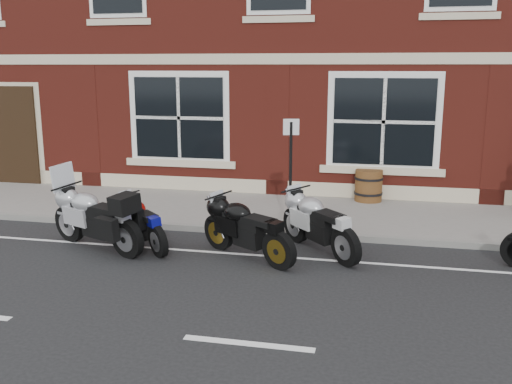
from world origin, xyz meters
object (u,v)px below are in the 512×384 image
moto_sport_red (143,221)px  moto_sport_black (247,227)px  moto_touring_silver (95,215)px  moto_sport_silver (320,222)px  parking_sign (291,166)px  barrel_planter (369,185)px

moto_sport_red → moto_sport_black: size_ratio=0.78×
moto_touring_silver → moto_sport_red: (0.80, 0.27, -0.13)m
moto_sport_silver → parking_sign: size_ratio=0.81×
barrel_planter → moto_touring_silver: bearing=-137.6°
moto_sport_silver → barrel_planter: size_ratio=2.34×
moto_sport_red → parking_sign: (2.50, 1.31, 0.87)m
moto_sport_red → parking_sign: size_ratio=0.67×
moto_sport_red → moto_sport_black: 2.00m
moto_touring_silver → moto_sport_black: 2.79m
moto_sport_red → moto_sport_black: (1.99, -0.21, 0.07)m
moto_sport_black → barrel_planter: moto_sport_black is taller
moto_touring_silver → moto_sport_red: size_ratio=1.49×
moto_touring_silver → barrel_planter: moto_touring_silver is taller
moto_touring_silver → moto_sport_red: bearing=-47.4°
moto_touring_silver → moto_sport_black: size_ratio=1.15×
moto_sport_red → parking_sign: parking_sign is taller
moto_sport_black → parking_sign: bearing=14.7°
moto_touring_silver → moto_sport_red: 0.85m
moto_sport_black → moto_sport_silver: (1.18, 0.57, 0.01)m
moto_sport_silver → parking_sign: bearing=84.1°
moto_sport_red → moto_sport_silver: 3.19m
moto_sport_silver → moto_touring_silver: bearing=147.7°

